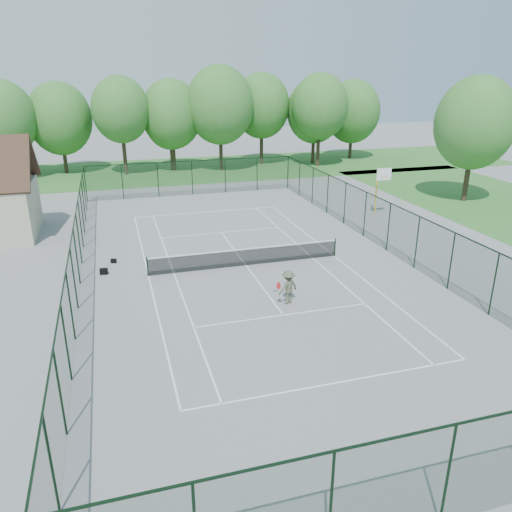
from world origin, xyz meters
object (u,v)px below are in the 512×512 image
at_px(sports_bag_a, 104,271).
at_px(tennis_player, 288,287).
at_px(basketball_goal, 381,182).
at_px(tennis_net, 246,256).

xyz_separation_m(sports_bag_a, tennis_player, (8.42, -6.22, 0.67)).
bearing_deg(basketball_goal, sports_bag_a, -162.30).
height_order(tennis_net, sports_bag_a, tennis_net).
distance_m(tennis_net, tennis_player, 5.30).
bearing_deg(tennis_player, sports_bag_a, 143.54).
xyz_separation_m(tennis_net, basketball_goal, (12.60, 7.47, 1.99)).
relative_size(tennis_net, sports_bag_a, 26.87).
height_order(basketball_goal, tennis_player, basketball_goal).
xyz_separation_m(tennis_net, sports_bag_a, (-7.79, 0.96, -0.41)).
bearing_deg(tennis_net, sports_bag_a, 172.96).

